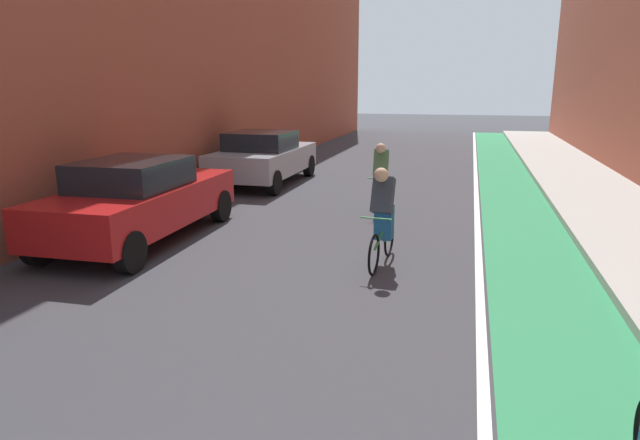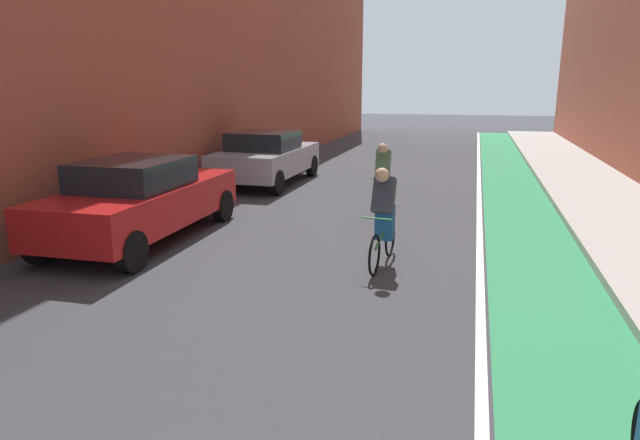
# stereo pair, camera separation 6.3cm
# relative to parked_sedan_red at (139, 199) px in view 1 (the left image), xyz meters

# --- Properties ---
(ground_plane) EXTENTS (87.86, 87.86, 0.00)m
(ground_plane) POSITION_rel_parked_sedan_red_xyz_m (3.35, 5.13, -0.79)
(ground_plane) COLOR #38383D
(bike_lane_paint) EXTENTS (1.60, 39.93, 0.00)m
(bike_lane_paint) POSITION_rel_parked_sedan_red_xyz_m (6.94, 7.13, -0.78)
(bike_lane_paint) COLOR #2D8451
(bike_lane_paint) RESTS_ON ground
(lane_divider_stripe) EXTENTS (0.12, 39.93, 0.00)m
(lane_divider_stripe) POSITION_rel_parked_sedan_red_xyz_m (6.04, 7.13, -0.78)
(lane_divider_stripe) COLOR white
(lane_divider_stripe) RESTS_ON ground
(sidewalk_right) EXTENTS (2.61, 39.93, 0.14)m
(sidewalk_right) POSITION_rel_parked_sedan_red_xyz_m (9.05, 7.13, -0.72)
(sidewalk_right) COLOR #A8A59E
(sidewalk_right) RESTS_ON ground
(parked_sedan_red) EXTENTS (1.96, 4.58, 1.53)m
(parked_sedan_red) POSITION_rel_parked_sedan_red_xyz_m (0.00, 0.00, 0.00)
(parked_sedan_red) COLOR red
(parked_sedan_red) RESTS_ON ground
(parked_sedan_silver) EXTENTS (2.02, 4.40, 1.53)m
(parked_sedan_silver) POSITION_rel_parked_sedan_red_xyz_m (-0.00, 6.38, 0.00)
(parked_sedan_silver) COLOR #9EA0A8
(parked_sedan_silver) RESTS_ON ground
(cyclist_mid) EXTENTS (0.48, 1.68, 1.60)m
(cyclist_mid) POSITION_rel_parked_sedan_red_xyz_m (4.53, -0.25, 0.02)
(cyclist_mid) COLOR black
(cyclist_mid) RESTS_ON ground
(cyclist_trailing) EXTENTS (0.48, 1.66, 1.59)m
(cyclist_trailing) POSITION_rel_parked_sedan_red_xyz_m (3.90, 3.50, 0.02)
(cyclist_trailing) COLOR black
(cyclist_trailing) RESTS_ON ground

